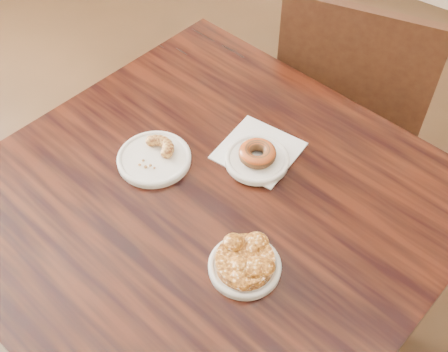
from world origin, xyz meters
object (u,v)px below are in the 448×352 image
Objects in this scene: cafe_table at (210,287)px; chair_far at (357,95)px; apple_fritter at (245,260)px; cruller_fragment at (153,153)px; glazed_donut at (257,153)px.

cafe_table is 0.84m from chair_far.
apple_fritter is at bearing 88.35° from chair_far.
cafe_table is at bearing 78.53° from chair_far.
glazed_donut is at bearing 33.47° from cruller_fragment.
glazed_donut reaches higher than cafe_table.
cruller_fragment is at bearing 160.21° from apple_fritter.
cafe_table is at bearing 149.97° from apple_fritter.
apple_fritter is (0.16, -0.93, 0.33)m from chair_far.
chair_far is at bearing 92.25° from glazed_donut.
chair_far is 5.74× the size of apple_fritter.
cafe_table is 10.17× the size of cruller_fragment.
cruller_fragment is (-0.17, 0.02, 0.40)m from cafe_table.
cruller_fragment is at bearing 66.94° from chair_far.
chair_far reaches higher than apple_fritter.
apple_fritter is 1.65× the size of cruller_fragment.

